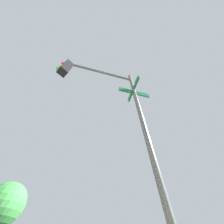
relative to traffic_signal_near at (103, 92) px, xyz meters
name	(u,v)px	position (x,y,z in m)	size (l,w,h in m)	color
traffic_signal_near	(103,92)	(0.00, 0.00, 0.00)	(1.93, 2.77, 6.37)	#474C47
street_tree	(3,205)	(14.80, -2.00, -0.23)	(3.59, 3.59, 6.07)	#4C331E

